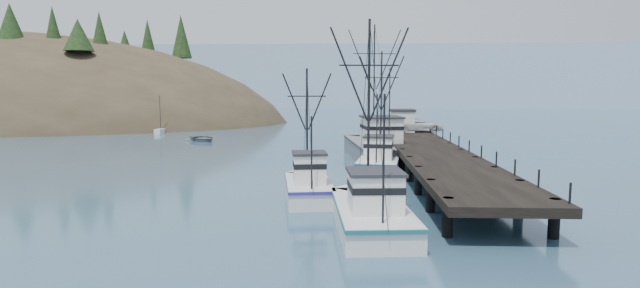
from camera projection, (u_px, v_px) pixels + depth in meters
The scene contains 12 objects.
ground at pixel (239, 214), 29.48m from camera, with size 400.00×400.00×0.00m, color #2F516A.
pier at pixel (431, 152), 44.49m from camera, with size 6.00×44.00×2.00m.
distant_ridge at pixel (354, 107), 197.73m from camera, with size 360.00×40.00×26.00m, color #9EB2C6.
distant_ridge_far at pixel (237, 105), 215.04m from camera, with size 180.00×25.00×18.00m, color silver.
moored_sailboats at pixel (114, 127), 89.86m from camera, with size 19.15×15.95×6.35m.
trawler_near at pixel (370, 211), 26.83m from camera, with size 4.56×11.36×11.45m.
trawler_mid at pixel (308, 186), 33.68m from camera, with size 4.00×8.88×9.08m.
trawler_far at pixel (380, 161), 45.18m from camera, with size 4.72×10.82×11.07m.
work_vessel at pixel (376, 147), 52.79m from camera, with size 7.08×17.78×14.50m.
pier_shed at pixel (402, 120), 62.19m from camera, with size 3.00×3.20×2.80m.
pickup_truck at pixel (419, 125), 61.89m from camera, with size 2.78×6.02×1.67m, color silver.
motorboat at pixel (202, 141), 70.00m from camera, with size 3.89×5.44×1.13m, color slate.
Camera 1 is at (6.22, -28.56, 7.41)m, focal length 28.00 mm.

